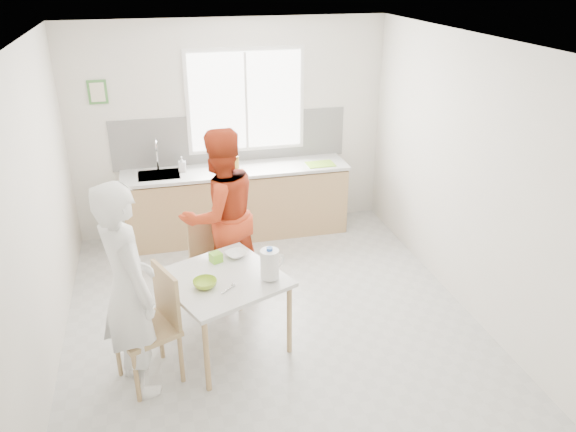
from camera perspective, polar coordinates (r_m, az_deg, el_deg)
name	(u,v)px	position (r m, az deg, el deg)	size (l,w,h in m)	color
ground	(270,316)	(5.80, -1.82, -10.16)	(4.50, 4.50, 0.00)	#B7B7B2
room_shell	(268,163)	(5.05, -2.07, 5.37)	(4.50, 4.50, 4.50)	silver
window	(246,101)	(7.18, -4.31, 11.58)	(1.50, 0.06, 1.30)	white
backsplash	(231,138)	(7.28, -5.77, 7.85)	(3.00, 0.02, 0.65)	white
picture_frame	(98,92)	(7.07, -18.79, 11.83)	(0.22, 0.03, 0.28)	#44833B
kitchen_counter	(237,205)	(7.29, -5.19, 1.13)	(2.84, 0.64, 1.37)	tan
dining_table	(223,285)	(5.08, -6.65, -6.93)	(1.27, 1.27, 0.74)	silver
chair_left	(154,322)	(4.89, -13.47, -10.38)	(0.61, 0.61, 1.01)	tan
chair_far	(212,255)	(5.93, -7.73, -3.90)	(0.55, 0.55, 0.91)	tan
person_white	(128,290)	(4.64, -15.92, -7.27)	(0.68, 0.44, 1.86)	white
person_red	(220,215)	(5.81, -6.87, 0.10)	(0.89, 0.69, 1.83)	#BD3717
bowl_green	(205,283)	(4.90, -8.43, -6.80)	(0.21, 0.21, 0.07)	#9CC72E
bowl_white	(236,254)	(5.34, -5.31, -3.90)	(0.19, 0.19, 0.05)	white
milk_jug	(270,263)	(4.90, -1.82, -4.84)	(0.23, 0.16, 0.29)	white
green_box	(216,257)	(5.27, -7.34, -4.18)	(0.10, 0.10, 0.09)	#81D731
spoon	(227,290)	(4.83, -6.17, -7.45)	(0.01, 0.01, 0.16)	#A5A5AA
cutting_board	(320,164)	(7.22, 3.31, 5.29)	(0.35, 0.25, 0.01)	#8BCA2E
wine_bottle_a	(233,153)	(7.18, -5.64, 6.39)	(0.07, 0.07, 0.32)	black
wine_bottle_b	(223,153)	(7.21, -6.66, 6.36)	(0.07, 0.07, 0.30)	black
jar_amber	(237,162)	(7.08, -5.24, 5.47)	(0.06, 0.06, 0.16)	olive
soap_bottle	(182,164)	(7.06, -10.71, 5.22)	(0.09, 0.09, 0.19)	#999999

